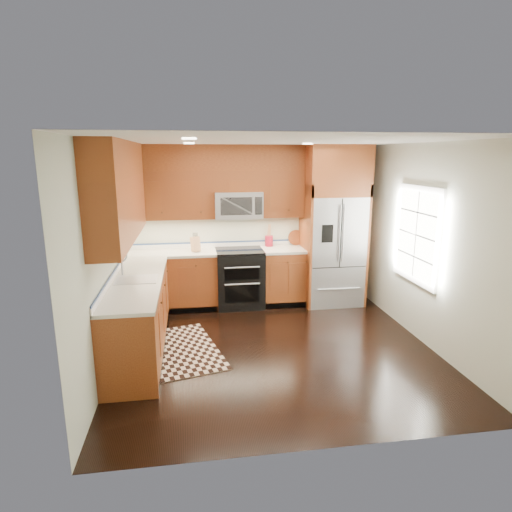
{
  "coord_description": "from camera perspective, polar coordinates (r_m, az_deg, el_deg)",
  "views": [
    {
      "loc": [
        -1.01,
        -5.04,
        2.44
      ],
      "look_at": [
        -0.14,
        0.6,
        1.09
      ],
      "focal_mm": 30.0,
      "sensor_mm": 36.0,
      "label": 1
    }
  ],
  "objects": [
    {
      "name": "sink_faucet",
      "position": [
        5.51,
        -15.99,
        -2.44
      ],
      "size": [
        0.54,
        0.44,
        0.37
      ],
      "color": "#B2B2B7",
      "rests_on": "countertop"
    },
    {
      "name": "utensil_crock",
      "position": [
        7.2,
        1.74,
        2.34
      ],
      "size": [
        0.15,
        0.15,
        0.38
      ],
      "color": "maroon",
      "rests_on": "countertop"
    },
    {
      "name": "knife_block",
      "position": [
        6.87,
        -8.08,
        1.62
      ],
      "size": [
        0.16,
        0.18,
        0.3
      ],
      "color": "tan",
      "rests_on": "countertop"
    },
    {
      "name": "microwave",
      "position": [
        6.92,
        -2.39,
        6.83
      ],
      "size": [
        0.76,
        0.4,
        0.42
      ],
      "color": "#B2B2B7",
      "rests_on": "ground"
    },
    {
      "name": "refrigerator",
      "position": [
        7.15,
        10.27,
        3.95
      ],
      "size": [
        0.98,
        0.75,
        2.6
      ],
      "color": "#B2B2B7",
      "rests_on": "ground"
    },
    {
      "name": "rug",
      "position": [
        5.7,
        -10.02,
        -12.18
      ],
      "size": [
        1.22,
        1.66,
        0.01
      ],
      "primitive_type": "cube",
      "rotation": [
        0.0,
        0.0,
        0.24
      ],
      "color": "black",
      "rests_on": "ground"
    },
    {
      "name": "wall_left",
      "position": [
        5.26,
        -19.36,
        0.04
      ],
      "size": [
        0.02,
        4.0,
        2.6
      ],
      "primitive_type": "cube",
      "color": "beige",
      "rests_on": "ground"
    },
    {
      "name": "ground",
      "position": [
        5.69,
        2.4,
        -12.1
      ],
      "size": [
        4.0,
        4.0,
        0.0
      ],
      "primitive_type": "plane",
      "color": "black",
      "rests_on": "ground"
    },
    {
      "name": "upper_cabinets",
      "position": [
        6.14,
        -10.16,
        9.24
      ],
      "size": [
        2.85,
        3.0,
        1.15
      ],
      "color": "brown",
      "rests_on": "ground"
    },
    {
      "name": "base_cabinets",
      "position": [
        6.26,
        -10.34,
        -5.43
      ],
      "size": [
        2.85,
        3.0,
        0.9
      ],
      "color": "brown",
      "rests_on": "ground"
    },
    {
      "name": "wall_back",
      "position": [
        7.2,
        -0.56,
        4.2
      ],
      "size": [
        4.0,
        0.02,
        2.6
      ],
      "primitive_type": "cube",
      "color": "beige",
      "rests_on": "ground"
    },
    {
      "name": "cutting_board",
      "position": [
        7.35,
        5.32,
        1.55
      ],
      "size": [
        0.28,
        0.28,
        0.02
      ],
      "primitive_type": "cylinder",
      "rotation": [
        0.0,
        0.0,
        -0.06
      ],
      "color": "brown",
      "rests_on": "countertop"
    },
    {
      "name": "range",
      "position": [
        7.03,
        -2.17,
        -2.97
      ],
      "size": [
        0.76,
        0.67,
        0.95
      ],
      "color": "black",
      "rests_on": "ground"
    },
    {
      "name": "wall_right",
      "position": [
        5.98,
        21.71,
        1.37
      ],
      "size": [
        0.02,
        4.0,
        2.6
      ],
      "primitive_type": "cube",
      "color": "beige",
      "rests_on": "ground"
    },
    {
      "name": "countertop",
      "position": [
        6.24,
        -9.19,
        -0.96
      ],
      "size": [
        2.86,
        3.01,
        0.04
      ],
      "color": "silver",
      "rests_on": "base_cabinets"
    },
    {
      "name": "window",
      "position": [
        6.12,
        20.67,
        2.67
      ],
      "size": [
        0.04,
        1.1,
        1.3
      ],
      "color": "white",
      "rests_on": "ground"
    }
  ]
}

